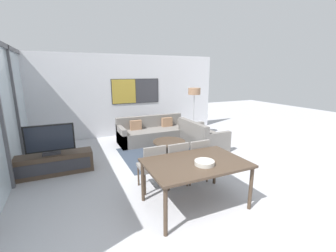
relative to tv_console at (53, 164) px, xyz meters
The scene contains 14 objects.
ground_plane 4.01m from the tv_console, 55.39° to the right, with size 24.00×24.00×0.00m, color #B2B2B7.
wall_back 3.63m from the tv_console, 48.24° to the left, with size 7.02×0.09×2.80m.
area_rug 2.89m from the tv_console, ahead, with size 2.56×1.94×0.01m.
tv_console is the anchor object (origin of this frame).
television 0.55m from the tv_console, 90.00° to the left, with size 0.98×0.20×0.66m.
sofa_main 3.19m from the tv_console, 25.53° to the left, with size 2.25×0.89×0.80m.
sofa_side 3.96m from the tv_console, ahead, with size 0.89×1.49×0.80m.
coffee_table 2.88m from the tv_console, ahead, with size 0.89×0.89×0.35m.
dining_table 3.24m from the tv_console, 46.40° to the right, with size 1.63×1.08×0.77m.
dining_chair_left 2.36m from the tv_console, 41.78° to the right, with size 0.46×0.46×0.90m.
dining_chair_centre 2.74m from the tv_console, 35.68° to the right, with size 0.46×0.46×0.90m.
dining_chair_right 3.13m from the tv_console, 30.84° to the right, with size 0.46×0.46×0.90m.
fruit_bowl 3.42m from the tv_console, 47.55° to the right, with size 0.31×0.31×0.07m.
floor_lamp 4.72m from the tv_console, 16.82° to the left, with size 0.41×0.41×1.69m.
Camera 1 is at (-1.89, -1.94, 2.19)m, focal length 24.00 mm.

